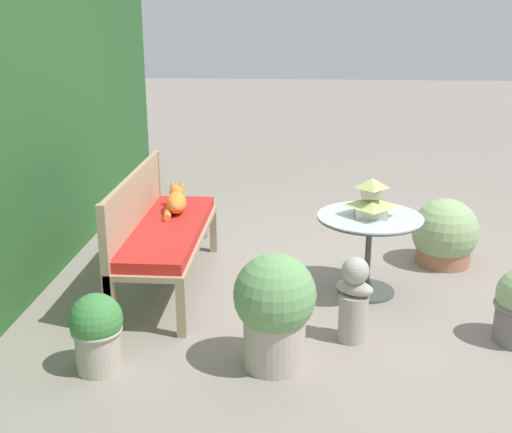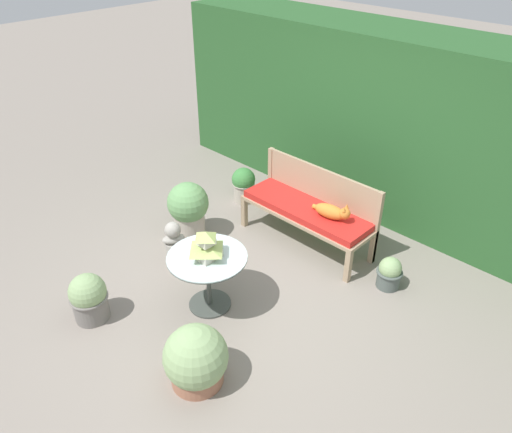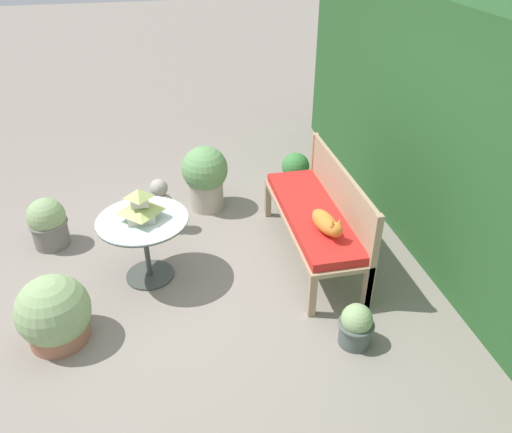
% 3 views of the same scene
% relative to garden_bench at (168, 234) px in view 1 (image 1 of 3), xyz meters
% --- Properties ---
extents(ground, '(30.00, 30.00, 0.00)m').
position_rel_garden_bench_xyz_m(ground, '(0.20, -1.15, -0.42)').
color(ground, gray).
extents(garden_bench, '(1.60, 0.52, 0.50)m').
position_rel_garden_bench_xyz_m(garden_bench, '(0.00, 0.00, 0.00)').
color(garden_bench, tan).
rests_on(garden_bench, ground).
extents(bench_backrest, '(1.60, 0.06, 0.89)m').
position_rel_garden_bench_xyz_m(bench_backrest, '(0.00, 0.24, 0.22)').
color(bench_backrest, tan).
rests_on(bench_backrest, ground).
extents(cat, '(0.49, 0.21, 0.21)m').
position_rel_garden_bench_xyz_m(cat, '(0.35, 0.00, 0.16)').
color(cat, orange).
rests_on(cat, garden_bench).
extents(patio_table, '(0.77, 0.77, 0.60)m').
position_rel_garden_bench_xyz_m(patio_table, '(0.00, -1.49, 0.05)').
color(patio_table, '#424742').
rests_on(patio_table, ground).
extents(pagoda_birdhouse, '(0.30, 0.30, 0.28)m').
position_rel_garden_bench_xyz_m(pagoda_birdhouse, '(0.00, -1.49, 0.30)').
color(pagoda_birdhouse, beige).
rests_on(pagoda_birdhouse, patio_table).
extents(garden_bust, '(0.24, 0.28, 0.57)m').
position_rel_garden_bench_xyz_m(garden_bust, '(-0.74, -1.33, -0.14)').
color(garden_bust, '#A39E93').
rests_on(garden_bust, ground).
extents(potted_plant_hedge_corner, '(0.54, 0.54, 0.56)m').
position_rel_garden_bench_xyz_m(potted_plant_hedge_corner, '(0.63, -2.18, -0.18)').
color(potted_plant_hedge_corner, '#9E664C').
rests_on(potted_plant_hedge_corner, ground).
extents(potted_plant_patio_mid, '(0.27, 0.27, 0.35)m').
position_rel_garden_bench_xyz_m(potted_plant_patio_mid, '(1.13, -0.00, -0.25)').
color(potted_plant_patio_mid, '#4C5651').
rests_on(potted_plant_patio_mid, ground).
extents(potted_plant_path_edge, '(0.31, 0.31, 0.48)m').
position_rel_garden_bench_xyz_m(potted_plant_path_edge, '(-1.20, 0.18, -0.17)').
color(potted_plant_path_edge, '#ADA393').
rests_on(potted_plant_path_edge, ground).
extents(potted_plant_table_near, '(0.48, 0.48, 0.70)m').
position_rel_garden_bench_xyz_m(potted_plant_table_near, '(-1.08, -0.84, -0.05)').
color(potted_plant_table_near, '#ADA393').
rests_on(potted_plant_table_near, ground).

